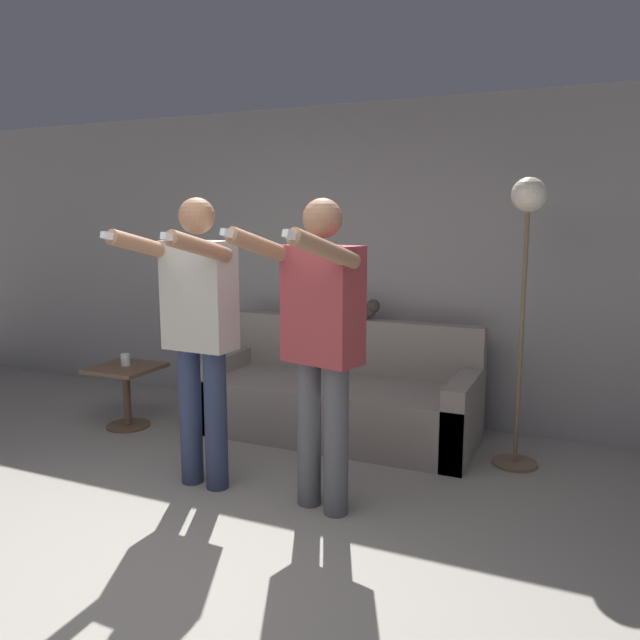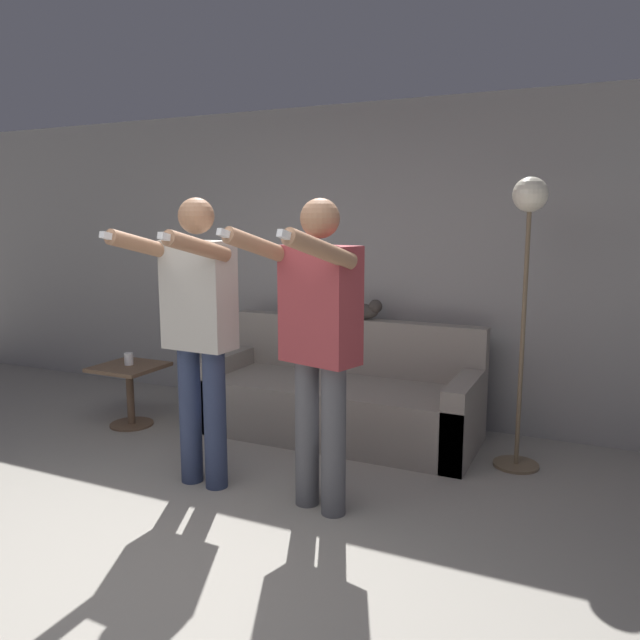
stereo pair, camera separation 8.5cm
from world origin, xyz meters
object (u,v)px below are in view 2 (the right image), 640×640
(side_table, at_px, (130,382))
(person_right, at_px, (318,333))
(cup, at_px, (129,359))
(couch, at_px, (339,399))
(cat, at_px, (364,310))
(floor_lamp, at_px, (527,247))
(person_left, at_px, (198,322))

(side_table, bearing_deg, person_right, -19.36)
(cup, bearing_deg, couch, 17.16)
(side_table, bearing_deg, couch, 17.69)
(cat, height_order, cup, cat)
(person_right, bearing_deg, cup, 175.58)
(floor_lamp, height_order, cup, floor_lamp)
(person_left, xyz_separation_m, cat, (0.49, 1.54, -0.10))
(floor_lamp, relative_size, cup, 19.86)
(person_right, distance_m, cat, 1.57)
(couch, relative_size, person_left, 1.19)
(cat, xyz_separation_m, side_table, (-1.71, -0.83, -0.58))
(couch, xyz_separation_m, person_right, (0.40, -1.23, 0.76))
(cat, bearing_deg, cup, -154.65)
(person_right, relative_size, floor_lamp, 0.92)
(cat, distance_m, side_table, 1.98)
(person_right, height_order, side_table, person_right)
(person_left, height_order, cat, person_left)
(couch, relative_size, cat, 5.27)
(couch, xyz_separation_m, side_table, (-1.63, -0.52, 0.08))
(person_right, distance_m, floor_lamp, 1.56)
(cat, bearing_deg, couch, -104.23)
(floor_lamp, bearing_deg, person_right, -129.71)
(person_right, bearing_deg, person_left, -164.73)
(person_right, bearing_deg, cat, 116.88)
(floor_lamp, bearing_deg, person_left, -146.90)
(couch, distance_m, person_left, 1.51)
(couch, height_order, floor_lamp, floor_lamp)
(couch, bearing_deg, floor_lamp, -3.34)
(cat, bearing_deg, person_right, -78.32)
(person_left, bearing_deg, couch, 74.28)
(person_right, relative_size, side_table, 3.55)
(side_table, xyz_separation_m, cup, (-0.01, 0.01, 0.19))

